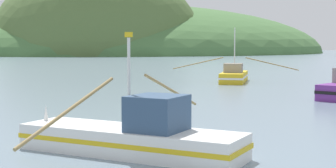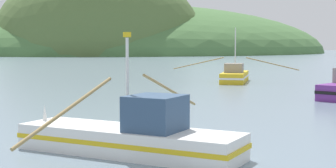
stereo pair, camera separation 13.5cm
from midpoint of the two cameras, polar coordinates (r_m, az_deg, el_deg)
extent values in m
ellipsoid|color=#47703D|center=(255.67, -5.22, 3.51)|extent=(206.49, 165.19, 47.72)
ellipsoid|color=#516B38|center=(207.56, -7.47, 3.26)|extent=(86.92, 69.54, 75.61)
cube|color=white|center=(20.47, -4.29, -6.41)|extent=(8.39, 8.33, 1.05)
cube|color=gold|center=(20.46, -4.29, -6.27)|extent=(8.47, 8.42, 0.19)
cone|color=white|center=(22.87, -13.48, -3.14)|extent=(0.28, 0.28, 0.70)
cube|color=#334C6B|center=(19.64, -1.20, -3.28)|extent=(2.83, 2.83, 1.37)
cylinder|color=silver|center=(20.17, -4.39, 0.09)|extent=(0.12, 0.12, 3.59)
cube|color=gold|center=(20.11, -4.42, 5.54)|extent=(0.28, 0.27, 0.20)
cylinder|color=#997F4C|center=(17.16, -11.01, -2.84)|extent=(3.66, 3.70, 1.87)
cylinder|color=#997F4C|center=(23.48, 0.57, -0.79)|extent=(3.66, 3.70, 1.87)
cube|color=gold|center=(58.99, 7.55, 0.76)|extent=(6.34, 8.43, 1.17)
cube|color=white|center=(58.98, 7.55, 0.82)|extent=(6.40, 8.52, 0.21)
cone|color=gold|center=(62.71, 7.89, 1.84)|extent=(0.27, 0.27, 0.70)
cube|color=gray|center=(57.93, 7.47, 1.79)|extent=(2.80, 2.82, 1.05)
cylinder|color=silver|center=(59.21, 7.61, 3.72)|extent=(0.12, 0.12, 4.90)
cube|color=white|center=(59.23, 7.64, 6.20)|extent=(0.21, 0.33, 0.20)
cylinder|color=#997F4C|center=(59.45, 3.49, 2.34)|extent=(5.21, 3.06, 1.49)
cylinder|color=#997F4C|center=(58.66, 11.70, 2.23)|extent=(5.21, 3.06, 1.49)
camera|label=1|loc=(0.07, -89.90, 0.01)|focal=54.40mm
camera|label=2|loc=(0.07, 90.10, -0.01)|focal=54.40mm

